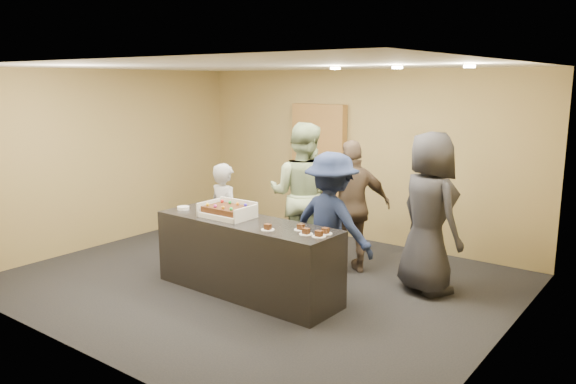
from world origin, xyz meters
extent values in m
plane|color=black|center=(0.00, 0.00, 0.00)|extent=(6.00, 6.00, 0.00)
plane|color=white|center=(0.00, 0.00, 2.70)|extent=(6.00, 6.00, 0.00)
cube|color=#9B824B|center=(0.00, 2.50, 1.35)|extent=(6.00, 0.04, 2.70)
cube|color=#9B824B|center=(0.00, -2.50, 1.35)|extent=(6.00, 0.04, 2.70)
cube|color=#9B824B|center=(-3.00, 0.00, 1.35)|extent=(0.04, 5.00, 2.70)
cube|color=#9B824B|center=(3.00, 0.00, 1.35)|extent=(0.04, 5.00, 2.70)
cube|color=black|center=(0.16, -0.41, 0.45)|extent=(2.42, 0.76, 0.90)
cube|color=brown|center=(-0.69, 2.41, 1.08)|extent=(0.98, 0.15, 2.15)
cube|color=white|center=(-0.14, -0.41, 0.93)|extent=(0.61, 0.42, 0.06)
cube|color=white|center=(-0.44, -0.41, 0.98)|extent=(0.02, 0.42, 0.17)
cube|color=white|center=(0.16, -0.41, 0.98)|extent=(0.02, 0.42, 0.17)
cube|color=white|center=(-0.14, -0.20, 0.99)|extent=(0.61, 0.02, 0.18)
cube|color=#3D1B0E|center=(-0.14, -0.41, 0.99)|extent=(0.53, 0.37, 0.07)
sphere|color=red|center=(-0.34, -0.28, 1.05)|extent=(0.04, 0.04, 0.04)
sphere|color=green|center=(-0.22, -0.28, 1.05)|extent=(0.04, 0.04, 0.04)
sphere|color=orange|center=(-0.09, -0.28, 1.05)|extent=(0.04, 0.04, 0.04)
sphere|color=#2A1BED|center=(0.04, -0.28, 1.05)|extent=(0.04, 0.04, 0.04)
sphere|color=yellow|center=(-0.34, -0.53, 1.05)|extent=(0.04, 0.04, 0.04)
sphere|color=#B52695|center=(-0.22, -0.53, 1.05)|extent=(0.04, 0.04, 0.04)
sphere|color=orange|center=(-0.09, -0.53, 1.05)|extent=(0.04, 0.04, 0.04)
sphere|color=green|center=(0.04, -0.53, 1.05)|extent=(0.04, 0.04, 0.04)
cylinder|color=white|center=(-0.87, -0.45, 0.92)|extent=(0.15, 0.15, 0.04)
cylinder|color=white|center=(0.63, -0.58, 0.90)|extent=(0.15, 0.15, 0.01)
cube|color=#3D1B0E|center=(0.63, -0.58, 0.94)|extent=(0.07, 0.06, 0.06)
cylinder|color=white|center=(0.93, -0.36, 0.90)|extent=(0.15, 0.15, 0.01)
cube|color=#3D1B0E|center=(0.93, -0.36, 0.94)|extent=(0.07, 0.06, 0.06)
cylinder|color=white|center=(1.07, -0.48, 0.90)|extent=(0.15, 0.15, 0.01)
cube|color=#3D1B0E|center=(1.07, -0.48, 0.94)|extent=(0.07, 0.06, 0.06)
cylinder|color=white|center=(1.23, -0.33, 0.90)|extent=(0.15, 0.15, 0.01)
cube|color=#3D1B0E|center=(1.23, -0.33, 0.94)|extent=(0.07, 0.06, 0.06)
cylinder|color=white|center=(1.24, -0.47, 0.90)|extent=(0.15, 0.15, 0.01)
cube|color=#3D1B0E|center=(1.24, -0.47, 0.94)|extent=(0.07, 0.06, 0.06)
imported|color=#96969B|center=(-0.60, 0.04, 0.73)|extent=(0.60, 0.46, 1.47)
imported|color=#93A87D|center=(0.05, 0.90, 0.99)|extent=(1.14, 1.00, 1.98)
imported|color=#182246|center=(0.99, 0.17, 0.86)|extent=(1.16, 0.73, 1.72)
imported|color=brown|center=(0.76, 1.03, 0.89)|extent=(1.03, 1.05, 1.77)
imported|color=#232227|center=(1.86, 0.96, 0.97)|extent=(1.14, 1.02, 1.95)
cylinder|color=#FFEAC6|center=(0.80, 0.50, 2.67)|extent=(0.12, 0.12, 0.03)
cylinder|color=#FFEAC6|center=(1.60, 0.50, 2.67)|extent=(0.12, 0.12, 0.03)
cylinder|color=#FFEAC6|center=(2.40, 0.50, 2.67)|extent=(0.12, 0.12, 0.03)
camera|label=1|loc=(4.41, -5.26, 2.53)|focal=35.00mm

